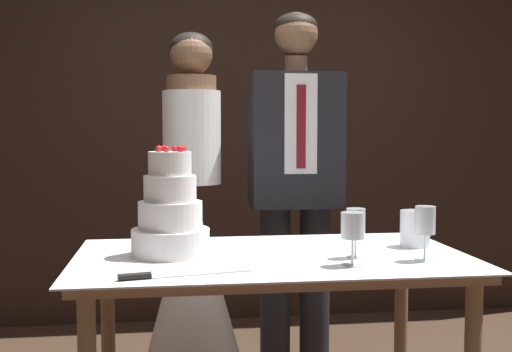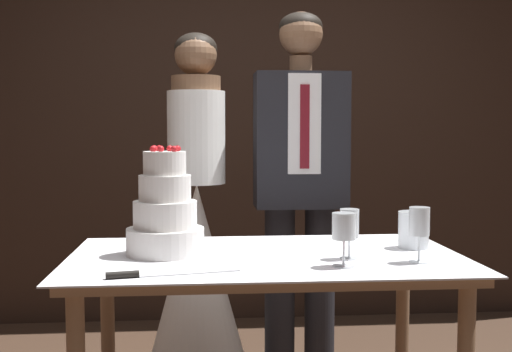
# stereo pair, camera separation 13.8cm
# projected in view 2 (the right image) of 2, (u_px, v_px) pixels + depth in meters

# --- Properties ---
(wall_back) EXTENTS (4.91, 0.12, 2.72)m
(wall_back) POSITION_uv_depth(u_px,v_px,m) (248.00, 115.00, 4.26)
(wall_back) COLOR black
(wall_back) RESTS_ON ground_plane
(cake_table) EXTENTS (1.41, 0.83, 0.81)m
(cake_table) POSITION_uv_depth(u_px,v_px,m) (266.00, 280.00, 2.32)
(cake_table) COLOR #8E6B4C
(cake_table) RESTS_ON ground_plane
(tiered_cake) EXTENTS (0.28, 0.28, 0.40)m
(tiered_cake) POSITION_uv_depth(u_px,v_px,m) (165.00, 215.00, 2.32)
(tiered_cake) COLOR white
(tiered_cake) RESTS_ON cake_table
(cake_knife) EXTENTS (0.41, 0.11, 0.02)m
(cake_knife) POSITION_uv_depth(u_px,v_px,m) (148.00, 274.00, 1.97)
(cake_knife) COLOR silver
(cake_knife) RESTS_ON cake_table
(wine_glass_near) EXTENTS (0.07, 0.07, 0.19)m
(wine_glass_near) POSITION_uv_depth(u_px,v_px,m) (419.00, 224.00, 2.17)
(wine_glass_near) COLOR silver
(wine_glass_near) RESTS_ON cake_table
(wine_glass_middle) EXTENTS (0.07, 0.07, 0.18)m
(wine_glass_middle) POSITION_uv_depth(u_px,v_px,m) (349.00, 225.00, 2.24)
(wine_glass_middle) COLOR silver
(wine_glass_middle) RESTS_ON cake_table
(wine_glass_far) EXTENTS (0.08, 0.08, 0.18)m
(wine_glass_far) POSITION_uv_depth(u_px,v_px,m) (344.00, 229.00, 2.11)
(wine_glass_far) COLOR silver
(wine_glass_far) RESTS_ON cake_table
(hurricane_candle) EXTENTS (0.12, 0.12, 0.14)m
(hurricane_candle) POSITION_uv_depth(u_px,v_px,m) (413.00, 231.00, 2.44)
(hurricane_candle) COLOR silver
(hurricane_candle) RESTS_ON cake_table
(bride) EXTENTS (0.54, 0.54, 1.72)m
(bride) POSITION_uv_depth(u_px,v_px,m) (197.00, 257.00, 3.14)
(bride) COLOR white
(bride) RESTS_ON ground_plane
(groom) EXTENTS (0.45, 0.25, 1.83)m
(groom) POSITION_uv_depth(u_px,v_px,m) (300.00, 174.00, 3.16)
(groom) COLOR black
(groom) RESTS_ON ground_plane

